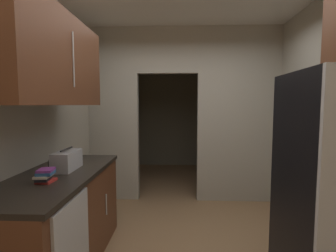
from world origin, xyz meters
The scene contains 6 objects.
kitchen_partition centered at (0.07, 1.77, 1.48)m, with size 3.00×0.12×2.73m.
adjoining_room_shell centered at (0.00, 3.41, 1.37)m, with size 3.00×2.41×2.73m.
lower_cabinet_run centered at (-1.16, -0.04, 0.46)m, with size 0.68×1.67×0.92m.
upper_cabinet_counterside centered at (-1.16, -0.04, 1.92)m, with size 0.36×1.50×0.79m.
boombox centered at (-1.13, 0.10, 1.00)m, with size 0.18×0.34×0.21m.
book_stack centered at (-1.13, -0.29, 0.97)m, with size 0.14×0.17×0.11m.
Camera 1 is at (-0.07, -2.20, 1.53)m, focal length 26.69 mm.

